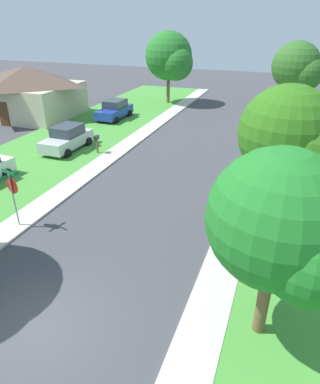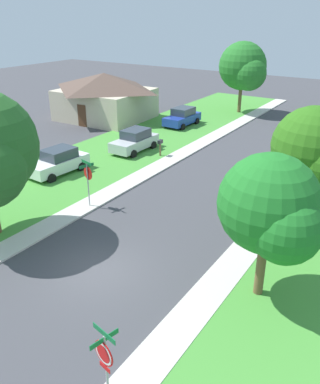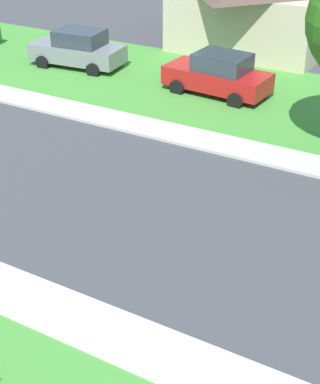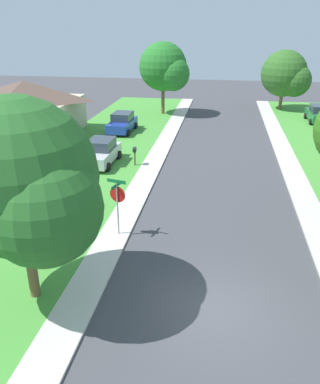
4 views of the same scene
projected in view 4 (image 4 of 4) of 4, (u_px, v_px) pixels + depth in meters
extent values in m
plane|color=#424247|center=(213.00, 309.00, 13.38)|extent=(120.00, 120.00, 0.00)
cube|color=beige|center=(298.00, 185.00, 23.55)|extent=(1.40, 56.00, 0.10)
cube|color=beige|center=(146.00, 176.00, 24.92)|extent=(1.40, 56.00, 0.10)
cube|color=#479338|center=(76.00, 172.00, 25.61)|extent=(8.00, 56.00, 0.08)
cylinder|color=#9E9EA3|center=(118.00, 210.00, 17.54)|extent=(0.07, 0.07, 2.60)
cylinder|color=red|center=(118.00, 194.00, 17.29)|extent=(0.74, 0.21, 0.76)
cylinder|color=white|center=(118.00, 194.00, 17.30)|extent=(0.65, 0.17, 0.67)
cylinder|color=red|center=(118.00, 194.00, 17.31)|extent=(0.53, 0.14, 0.55)
cube|color=#146B38|center=(116.00, 181.00, 16.99)|extent=(0.90, 0.24, 0.16)
cube|color=#146B38|center=(117.00, 185.00, 17.07)|extent=(0.24, 0.90, 0.16)
cube|color=white|center=(37.00, 192.00, 20.95)|extent=(2.07, 4.41, 0.76)
cube|color=#2D3842|center=(37.00, 178.00, 20.84)|extent=(1.73, 2.20, 0.68)
cylinder|color=black|center=(41.00, 210.00, 19.72)|extent=(0.28, 0.65, 0.64)
cylinder|color=black|center=(9.00, 207.00, 20.09)|extent=(0.28, 0.65, 0.64)
cylinder|color=black|center=(64.00, 190.00, 22.11)|extent=(0.28, 0.65, 0.64)
cylinder|color=black|center=(35.00, 188.00, 22.48)|extent=(0.28, 0.65, 0.64)
cylinder|color=black|center=(320.00, 136.00, 32.82)|extent=(0.30, 0.66, 0.64)
cube|color=silver|center=(101.00, 155.00, 26.84)|extent=(1.86, 4.33, 0.76)
cube|color=#2D3842|center=(101.00, 144.00, 26.74)|extent=(1.63, 2.12, 0.68)
cylinder|color=black|center=(108.00, 167.00, 25.64)|extent=(0.25, 0.64, 0.64)
cylinder|color=black|center=(82.00, 166.00, 25.93)|extent=(0.25, 0.64, 0.64)
cylinder|color=black|center=(119.00, 155.00, 28.05)|extent=(0.25, 0.64, 0.64)
cylinder|color=black|center=(95.00, 154.00, 28.34)|extent=(0.25, 0.64, 0.64)
cube|color=#1E6033|center=(318.00, 116.00, 38.35)|extent=(1.83, 4.31, 0.76)
cube|color=#2D3842|center=(320.00, 109.00, 37.89)|extent=(1.62, 2.11, 0.68)
cylinder|color=black|center=(306.00, 116.00, 39.84)|extent=(0.25, 0.64, 0.64)
cylinder|color=black|center=(311.00, 122.00, 37.42)|extent=(0.25, 0.64, 0.64)
cube|color=#1E389E|center=(122.00, 125.00, 34.86)|extent=(1.93, 4.35, 0.76)
cube|color=#2D3842|center=(122.00, 116.00, 34.75)|extent=(1.67, 2.15, 0.68)
cylinder|color=black|center=(128.00, 133.00, 33.65)|extent=(0.26, 0.65, 0.64)
cylinder|color=black|center=(108.00, 132.00, 33.96)|extent=(0.26, 0.65, 0.64)
cylinder|color=black|center=(136.00, 126.00, 36.05)|extent=(0.26, 0.65, 0.64)
cylinder|color=black|center=(117.00, 125.00, 36.37)|extent=(0.26, 0.65, 0.64)
cylinder|color=brown|center=(281.00, 100.00, 43.89)|extent=(0.36, 0.36, 2.25)
sphere|color=#2E6123|center=(284.00, 73.00, 42.75)|extent=(5.00, 5.00, 5.00)
sphere|color=#2E6123|center=(295.00, 80.00, 42.16)|extent=(3.50, 3.50, 3.50)
cylinder|color=brown|center=(163.00, 99.00, 41.63)|extent=(0.36, 0.36, 3.21)
sphere|color=#247025|center=(163.00, 67.00, 40.31)|extent=(4.96, 4.96, 4.96)
sphere|color=#247025|center=(173.00, 74.00, 39.71)|extent=(3.47, 3.47, 3.47)
cylinder|color=brown|center=(31.00, 263.00, 13.45)|extent=(0.36, 0.36, 2.82)
sphere|color=#265E23|center=(18.00, 177.00, 12.18)|extent=(5.11, 5.11, 5.11)
sphere|color=#265E23|center=(44.00, 208.00, 11.57)|extent=(3.58, 3.58, 3.58)
cube|color=beige|center=(28.00, 117.00, 34.12)|extent=(8.61, 7.45, 3.00)
pyramid|color=brown|center=(24.00, 90.00, 33.21)|extent=(9.23, 8.06, 1.60)
cube|color=#51331E|center=(8.00, 133.00, 31.01)|extent=(1.00, 0.09, 2.10)
cube|color=brown|center=(135.00, 159.00, 26.62)|extent=(0.10, 0.10, 1.05)
cube|color=black|center=(135.00, 150.00, 26.36)|extent=(0.29, 0.50, 0.26)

